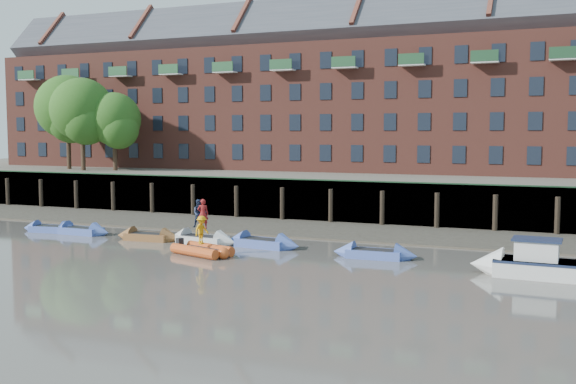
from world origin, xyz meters
The scene contains 18 objects.
ground centered at (0.00, 0.00, 0.00)m, with size 220.00×220.00×0.00m, color #5E5952.
foreshore centered at (0.00, 18.00, 0.00)m, with size 110.00×8.00×0.50m, color #3D382F.
mud_band centered at (0.00, 14.60, 0.00)m, with size 110.00×1.60×0.10m, color #4C4336.
river_wall centered at (0.00, 22.38, 1.59)m, with size 110.00×1.23×3.30m.
bank_terrace centered at (0.00, 36.00, 1.60)m, with size 110.00×28.00×3.20m, color #5E594D.
apartment_terrace centered at (0.00, 36.99, 12.82)m, with size 80.60×15.56×20.98m.
tree_cluster centered at (-25.62, 27.35, 9.00)m, with size 11.76×7.74×9.40m.
rowboat_0 centered at (-14.53, 10.07, 0.22)m, with size 4.38×1.77×1.24m.
rowboat_1 centered at (-11.90, 10.06, 0.24)m, with size 4.61×1.44×1.33m.
rowboat_2 centered at (-6.18, 9.59, 0.23)m, with size 4.60×1.60×1.31m.
rowboat_3 centered at (-2.33, 9.77, 0.25)m, with size 4.97×1.87×1.41m.
rowboat_4 centered at (1.67, 10.01, 0.26)m, with size 5.14×2.08×1.45m.
rowboat_6 centered at (8.82, 9.15, 0.24)m, with size 4.75×1.52×1.37m.
rib_tender centered at (-0.27, 6.34, 0.29)m, with size 3.92×2.81×0.66m.
motor_launch centered at (16.66, 7.35, 0.61)m, with size 5.81×2.07×2.37m.
person_rower_a centered at (-2.23, 9.69, 1.87)m, with size 0.67×0.44×1.85m, color maroon.
person_rower_b centered at (-2.66, 10.02, 1.84)m, with size 0.87×0.67×1.78m, color #19233F.
person_rib_crew centered at (-0.45, 6.39, 1.42)m, with size 1.03×0.59×1.60m, color orange.
Camera 1 is at (18.30, -26.43, 6.90)m, focal length 42.00 mm.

